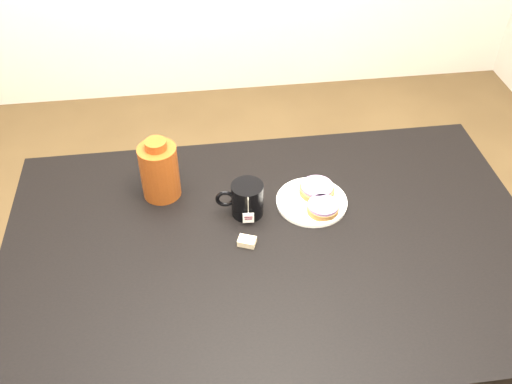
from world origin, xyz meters
TOP-DOWN VIEW (x-y plane):
  - table at (0.00, 0.00)m, footprint 1.40×0.90m
  - plate at (0.13, 0.14)m, footprint 0.20×0.20m
  - bagel_back at (0.15, 0.17)m, footprint 0.14×0.14m
  - bagel_front at (0.15, 0.09)m, footprint 0.11×0.11m
  - mug at (-0.05, 0.12)m, footprint 0.13×0.10m
  - teabag_pouch at (-0.07, 0.01)m, footprint 0.05×0.05m
  - bagel_package at (-0.28, 0.23)m, footprint 0.12×0.12m

SIDE VIEW (x-z plane):
  - table at x=0.00m, z-range 0.29..1.04m
  - plate at x=0.13m, z-range 0.75..0.77m
  - teabag_pouch at x=-0.07m, z-range 0.75..0.77m
  - bagel_back at x=0.15m, z-range 0.76..0.79m
  - bagel_front at x=0.15m, z-range 0.76..0.79m
  - mug at x=-0.05m, z-range 0.75..0.85m
  - bagel_package at x=-0.28m, z-range 0.74..0.93m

